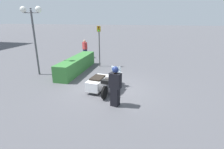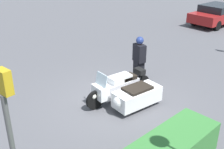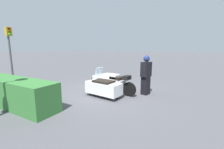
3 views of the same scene
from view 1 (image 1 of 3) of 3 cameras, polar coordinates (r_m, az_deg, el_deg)
name	(u,v)px [view 1 (image 1 of 3)]	position (r m, az deg, el deg)	size (l,w,h in m)	color
ground_plane	(111,89)	(9.44, -0.40, -4.83)	(160.00, 160.00, 0.00)	#4C4C51
police_motorcycle	(104,82)	(9.23, -2.52, -2.33)	(2.60, 1.56, 1.15)	black
officer_rider	(115,85)	(7.42, 1.04, -3.60)	(0.42, 0.55, 1.78)	black
hedge_bush_curbside	(77,65)	(12.59, -11.44, 3.16)	(4.93, 0.94, 1.00)	#337033
twin_lamp_post	(32,22)	(12.30, -24.56, 15.37)	(0.38, 1.44, 4.33)	#4C4C51
traffic_light_near	(99,40)	(13.46, -4.23, 11.15)	(0.23, 0.27, 3.07)	#4C4C4C
pedestrian_bystander	(85,49)	(16.88, -8.83, 8.30)	(0.54, 0.55, 1.68)	#191E38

